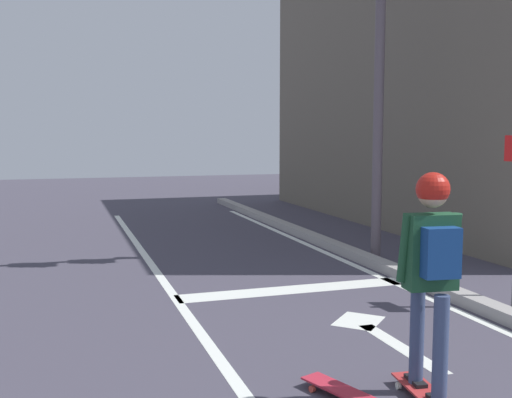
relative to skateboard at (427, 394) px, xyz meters
The scene contains 10 objects.
lane_line_center 1.98m from the skateboard, 129.28° to the left, with size 0.12×20.00×0.01m, color white.
lane_line_curbside 2.30m from the skateboard, 41.90° to the left, with size 0.12×20.00×0.01m, color white.
stop_bar 3.44m from the skateboard, 84.96° to the left, with size 3.11×0.40×0.01m, color white.
lane_arrow_stem 1.21m from the skateboard, 67.66° to the left, with size 0.16×1.40×0.01m, color white.
lane_arrow_head 2.02m from the skateboard, 76.88° to the left, with size 0.56×0.44×0.01m, color white.
curb_strip 2.49m from the skateboard, 38.05° to the left, with size 0.24×24.00×0.14m, color #999592.
skateboard is the anchor object (origin of this frame).
skater 1.06m from the skateboard, 97.04° to the right, with size 0.46×0.62×1.65m.
spare_skateboard 0.60m from the skateboard, 158.87° to the left, with size 0.45×0.83×0.08m.
traffic_signal_mast 6.37m from the skateboard, 75.25° to the left, with size 3.61×0.34×5.33m.
Camera 1 is at (-0.94, 0.72, 2.00)m, focal length 42.58 mm.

